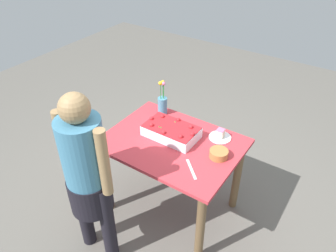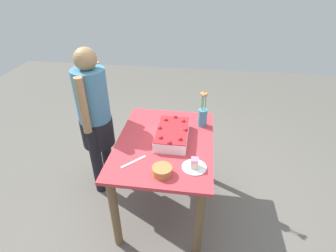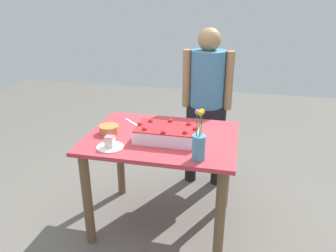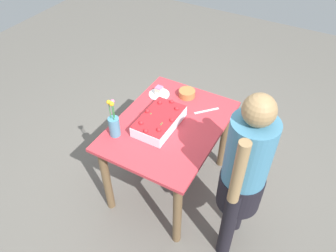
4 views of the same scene
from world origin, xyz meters
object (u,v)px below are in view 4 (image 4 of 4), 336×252
Objects in this scene: flower_vase at (114,125)px; fruit_bowl at (187,93)px; cake_knife at (207,111)px; person_standing at (244,172)px; sheet_cake at (159,121)px; serving_plate_with_slice at (159,92)px.

flower_vase is 0.76m from fruit_bowl.
flower_vase is at bearing 159.45° from fruit_bowl.
cake_knife is 0.15× the size of person_standing.
flower_vase is 2.31× the size of fruit_bowl.
flower_vase is at bearing -176.66° from cake_knife.
flower_vase is (-0.26, 0.25, 0.05)m from sheet_cake.
fruit_bowl reaches higher than cake_knife.
cake_knife is 0.26m from fruit_bowl.
sheet_cake is 0.36m from flower_vase.
fruit_bowl is (0.10, 0.24, 0.03)m from cake_knife.
flower_vase is at bearing 136.32° from sheet_cake.
cake_knife is at bearing -90.18° from serving_plate_with_slice.
person_standing reaches higher than sheet_cake.
fruit_bowl is at bearing -40.67° from person_standing.
sheet_cake is 2.01× the size of cake_knife.
cake_knife is (0.35, -0.26, -0.05)m from sheet_cake.
flower_vase is at bearing 176.39° from serving_plate_with_slice.
serving_plate_with_slice is at bearing -3.61° from flower_vase.
cake_knife is at bearing -113.08° from fruit_bowl.
flower_vase reaches higher than cake_knife.
flower_vase is at bearing 3.67° from person_standing.
serving_plate_with_slice is at bearing 113.78° from fruit_bowl.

